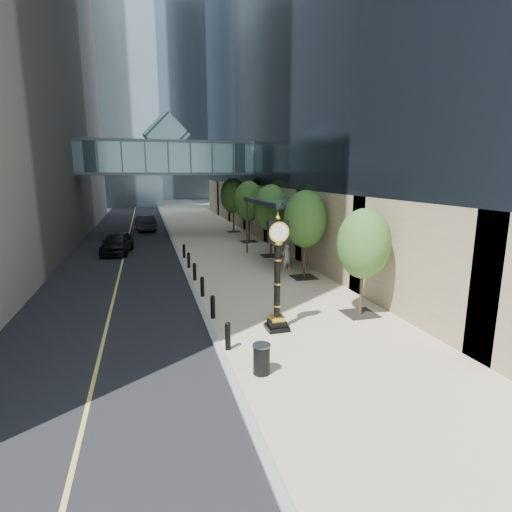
% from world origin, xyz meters
% --- Properties ---
extents(ground, '(320.00, 320.00, 0.00)m').
position_xyz_m(ground, '(0.00, 0.00, 0.00)').
color(ground, gray).
rests_on(ground, ground).
extents(road, '(8.00, 180.00, 0.02)m').
position_xyz_m(road, '(-7.00, 40.00, 0.01)').
color(road, black).
rests_on(road, ground).
extents(sidewalk, '(8.00, 180.00, 0.06)m').
position_xyz_m(sidewalk, '(1.00, 40.00, 0.03)').
color(sidewalk, '#B2AB89').
rests_on(sidewalk, ground).
extents(curb, '(0.25, 180.00, 0.07)m').
position_xyz_m(curb, '(-3.00, 40.00, 0.04)').
color(curb, gray).
rests_on(curb, ground).
extents(distant_tower_b, '(26.00, 24.00, 90.00)m').
position_xyz_m(distant_tower_b, '(9.00, 95.00, 45.00)').
color(distant_tower_b, '#91AAB7').
rests_on(distant_tower_b, ground).
extents(distant_tower_c, '(22.00, 22.00, 65.00)m').
position_xyz_m(distant_tower_c, '(-6.00, 120.00, 32.50)').
color(distant_tower_c, '#91AAB7').
rests_on(distant_tower_c, ground).
extents(skywalk, '(17.00, 4.20, 5.80)m').
position_xyz_m(skywalk, '(-3.00, 28.00, 7.71)').
color(skywalk, '#466971').
rests_on(skywalk, ground).
extents(entrance_canopy, '(3.00, 8.00, 4.38)m').
position_xyz_m(entrance_canopy, '(3.48, 14.00, 4.19)').
color(entrance_canopy, '#383F44').
rests_on(entrance_canopy, ground).
extents(bollard_row, '(0.20, 16.20, 0.90)m').
position_xyz_m(bollard_row, '(-2.70, 9.00, 0.51)').
color(bollard_row, black).
rests_on(bollard_row, sidewalk).
extents(street_trees, '(2.72, 28.48, 5.58)m').
position_xyz_m(street_trees, '(3.60, 17.56, 3.60)').
color(street_trees, black).
rests_on(street_trees, sidewalk).
extents(street_clock, '(0.85, 0.85, 4.51)m').
position_xyz_m(street_clock, '(-0.48, 2.27, 2.01)').
color(street_clock, black).
rests_on(street_clock, sidewalk).
extents(trash_bin, '(0.67, 0.67, 0.90)m').
position_xyz_m(trash_bin, '(-2.05, -0.96, 0.51)').
color(trash_bin, black).
rests_on(trash_bin, sidewalk).
extents(pedestrian, '(0.65, 0.48, 1.62)m').
position_xyz_m(pedestrian, '(3.28, 11.67, 0.87)').
color(pedestrian, beige).
rests_on(pedestrian, sidewalk).
extents(car_near, '(2.59, 5.12, 1.67)m').
position_xyz_m(car_near, '(-7.49, 20.24, 0.86)').
color(car_near, black).
rests_on(car_near, road).
extents(car_far, '(2.38, 5.19, 1.65)m').
position_xyz_m(car_far, '(-5.36, 32.69, 0.84)').
color(car_far, black).
rests_on(car_far, road).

